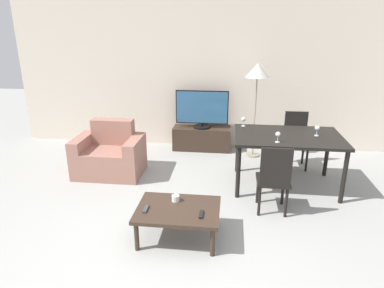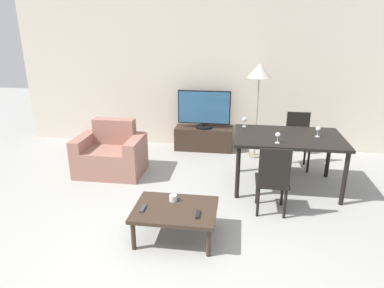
{
  "view_description": "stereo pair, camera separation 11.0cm",
  "coord_description": "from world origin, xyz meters",
  "views": [
    {
      "loc": [
        0.64,
        -2.73,
        2.25
      ],
      "look_at": [
        0.1,
        1.81,
        0.65
      ],
      "focal_mm": 32.0,
      "sensor_mm": 36.0,
      "label": 1
    },
    {
      "loc": [
        0.75,
        -2.71,
        2.25
      ],
      "look_at": [
        0.1,
        1.81,
        0.65
      ],
      "focal_mm": 32.0,
      "sensor_mm": 36.0,
      "label": 2
    }
  ],
  "objects": [
    {
      "name": "dining_table",
      "position": [
        1.45,
        1.98,
        0.7
      ],
      "size": [
        1.49,
        1.01,
        0.78
      ],
      "color": "black",
      "rests_on": "ground_plane"
    },
    {
      "name": "ground_plane",
      "position": [
        0.0,
        0.0,
        0.0
      ],
      "size": [
        18.0,
        18.0,
        0.0
      ],
      "primitive_type": "plane",
      "color": "#9E9E99"
    },
    {
      "name": "tv",
      "position": [
        0.1,
        3.39,
        0.78
      ],
      "size": [
        0.97,
        0.32,
        0.7
      ],
      "color": "black",
      "rests_on": "tv_stand"
    },
    {
      "name": "wine_glass_left",
      "position": [
        1.83,
        2.0,
        0.88
      ],
      "size": [
        0.07,
        0.07,
        0.15
      ],
      "color": "silver",
      "rests_on": "dining_table"
    },
    {
      "name": "armchair",
      "position": [
        -1.24,
        2.11,
        0.3
      ],
      "size": [
        1.03,
        0.72,
        0.83
      ],
      "color": "#9E6B5B",
      "rests_on": "ground_plane"
    },
    {
      "name": "remote_primary",
      "position": [
        -0.24,
        0.43,
        0.37
      ],
      "size": [
        0.04,
        0.15,
        0.02
      ],
      "color": "#38383D",
      "rests_on": "coffee_table"
    },
    {
      "name": "coffee_table",
      "position": [
        0.1,
        0.51,
        0.32
      ],
      "size": [
        0.9,
        0.67,
        0.36
      ],
      "color": "#38281E",
      "rests_on": "ground_plane"
    },
    {
      "name": "floor_lamp",
      "position": [
        1.05,
        3.16,
        1.46
      ],
      "size": [
        0.4,
        0.4,
        1.64
      ],
      "color": "gray",
      "rests_on": "ground_plane"
    },
    {
      "name": "tv_stand",
      "position": [
        0.1,
        3.39,
        0.21
      ],
      "size": [
        1.07,
        0.39,
        0.43
      ],
      "color": "#38281E",
      "rests_on": "ground_plane"
    },
    {
      "name": "wine_glass_right",
      "position": [
        1.26,
        1.65,
        0.88
      ],
      "size": [
        0.07,
        0.07,
        0.15
      ],
      "color": "silver",
      "rests_on": "dining_table"
    },
    {
      "name": "dining_chair_far",
      "position": [
        1.71,
        2.79,
        0.49
      ],
      "size": [
        0.4,
        0.4,
        0.9
      ],
      "color": "black",
      "rests_on": "ground_plane"
    },
    {
      "name": "cup_white_near",
      "position": [
        0.05,
        0.66,
        0.4
      ],
      "size": [
        0.09,
        0.09,
        0.07
      ],
      "color": "white",
      "rests_on": "coffee_table"
    },
    {
      "name": "wall_back",
      "position": [
        0.0,
        3.66,
        1.35
      ],
      "size": [
        6.99,
        0.06,
        2.7
      ],
      "color": "beige",
      "rests_on": "ground_plane"
    },
    {
      "name": "dining_chair_near",
      "position": [
        1.19,
        1.16,
        0.49
      ],
      "size": [
        0.4,
        0.4,
        0.9
      ],
      "color": "black",
      "rests_on": "ground_plane"
    },
    {
      "name": "wine_glass_center",
      "position": [
        0.83,
        2.36,
        0.88
      ],
      "size": [
        0.07,
        0.07,
        0.15
      ],
      "color": "silver",
      "rests_on": "dining_table"
    },
    {
      "name": "remote_secondary",
      "position": [
        0.37,
        0.4,
        0.37
      ],
      "size": [
        0.04,
        0.15,
        0.02
      ],
      "color": "black",
      "rests_on": "coffee_table"
    }
  ]
}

